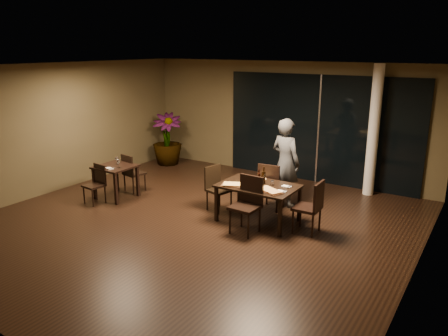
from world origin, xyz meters
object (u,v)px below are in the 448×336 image
chair_main_near (248,201)px  bottle_c (264,175)px  chair_main_left (216,186)px  bottle_a (259,177)px  main_table (258,189)px  chair_side_far (131,171)px  bottle_b (262,179)px  chair_main_far (271,184)px  diner (286,163)px  chair_main_right (312,205)px  chair_side_near (97,182)px  potted_plant (167,139)px  side_table (115,171)px

chair_main_near → bottle_c: size_ratio=3.13×
chair_main_left → bottle_a: bearing=-77.8°
bottle_c → main_table: bearing=-104.7°
chair_side_far → bottle_b: 3.51m
chair_main_near → chair_side_far: bearing=173.7°
chair_main_far → chair_side_far: 3.40m
diner → bottle_c: bearing=103.5°
chair_side_far → chair_main_left: bearing=-167.4°
bottle_a → bottle_c: size_ratio=0.86×
chair_main_near → chair_main_right: 1.17m
chair_side_near → diner: diner is taller
chair_main_near → potted_plant: bearing=148.6°
main_table → chair_side_near: size_ratio=1.75×
side_table → bottle_c: 3.51m
main_table → chair_main_far: (-0.07, 0.68, -0.11)m
chair_main_far → chair_main_right: bearing=146.0°
chair_side_far → diner: 3.66m
chair_main_near → chair_side_far: 3.51m
main_table → chair_side_far: chair_side_far is taller
bottle_b → chair_side_far: bearing=179.6°
bottle_a → bottle_c: bottle_c is taller
bottle_b → side_table: bearing=-172.2°
chair_main_far → chair_main_right: (1.18, -0.66, -0.01)m
chair_main_left → bottle_c: 1.16m
chair_main_near → main_table: bearing=99.9°
chair_side_far → bottle_a: bottle_a is taller
chair_side_far → bottle_a: size_ratio=3.12×
side_table → chair_main_near: chair_main_near is taller
chair_main_left → bottle_b: (1.14, -0.12, 0.37)m
main_table → bottle_a: (-0.03, 0.08, 0.22)m
chair_main_near → bottle_c: (-0.03, 0.67, 0.33)m
chair_side_near → side_table: bearing=82.5°
side_table → diner: size_ratio=0.42×
chair_main_left → diner: size_ratio=0.49×
chair_main_right → potted_plant: size_ratio=0.67×
side_table → diner: 3.83m
chair_main_far → chair_side_far: size_ratio=1.12×
bottle_b → bottle_c: 0.17m
main_table → diner: (0.05, 1.12, 0.28)m
chair_main_left → bottle_c: size_ratio=2.79×
potted_plant → bottle_c: (4.35, -2.27, 0.17)m
bottle_b → chair_main_left: bearing=173.9°
chair_main_right → potted_plant: (-5.42, 2.39, 0.19)m
main_table → bottle_c: (0.04, 0.14, 0.24)m
chair_main_left → bottle_a: (1.02, -0.03, 0.37)m
chair_main_far → chair_side_near: (-3.44, -1.65, -0.09)m
bottle_c → chair_main_left: bearing=-177.8°
chair_main_right → bottle_b: bottle_b is taller
side_table → chair_main_right: chair_main_right is taller
chair_main_near → bottle_c: bottle_c is taller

